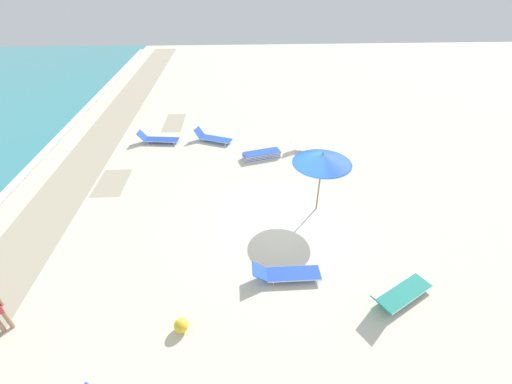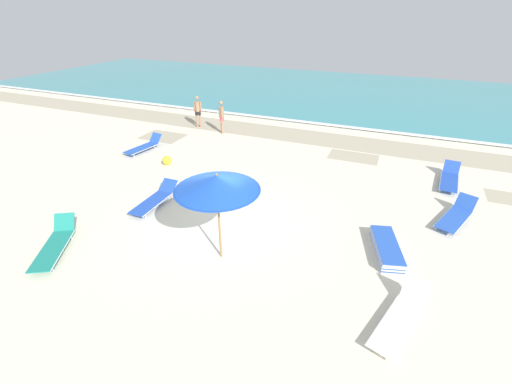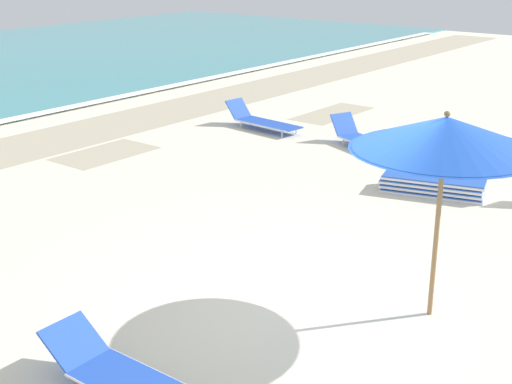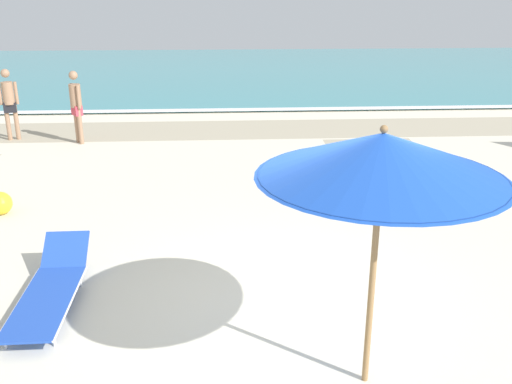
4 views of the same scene
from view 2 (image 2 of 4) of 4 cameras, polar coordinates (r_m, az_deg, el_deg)
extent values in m
cube|color=beige|center=(10.88, -5.82, -6.26)|extent=(60.00, 60.00, 0.16)
cube|color=#B3A68B|center=(18.66, 7.78, 9.19)|extent=(57.00, 2.20, 0.00)
cube|color=#B3A68B|center=(19.13, -15.27, 8.93)|extent=(2.19, 1.59, 0.00)
cube|color=#B3A68B|center=(16.46, 15.91, 5.66)|extent=(2.21, 1.27, 0.00)
cube|color=teal|center=(29.55, 14.13, 15.86)|extent=(60.00, 18.39, 0.06)
cube|color=white|center=(20.83, 9.60, 11.29)|extent=(56.00, 0.44, 0.01)
cylinder|color=#9E7547|center=(9.03, -6.15, -4.94)|extent=(0.06, 0.06, 2.29)
cone|color=blue|center=(8.46, -6.55, 1.54)|extent=(2.18, 2.18, 0.39)
cylinder|color=#163D95|center=(8.54, -6.48, 0.43)|extent=(2.11, 2.11, 0.01)
sphere|color=#9E7547|center=(8.36, -6.63, 2.92)|extent=(0.07, 0.07, 0.07)
cube|color=blue|center=(10.40, 20.80, -9.21)|extent=(1.07, 1.90, 0.03)
cube|color=silver|center=(10.41, 20.77, -9.35)|extent=(1.09, 1.93, 0.04)
cube|color=blue|center=(10.36, 20.86, -8.79)|extent=(1.07, 1.90, 0.03)
cube|color=silver|center=(10.37, 20.84, -8.92)|extent=(1.09, 1.93, 0.04)
cube|color=blue|center=(10.32, 20.94, -8.38)|extent=(1.07, 1.90, 0.03)
cube|color=silver|center=(10.33, 20.91, -8.52)|extent=(1.09, 1.93, 0.04)
cube|color=blue|center=(10.24, 21.06, -8.12)|extent=(1.07, 1.90, 0.03)
cube|color=silver|center=(10.26, 21.03, -8.25)|extent=(1.09, 1.93, 0.04)
cube|color=blue|center=(17.24, -18.68, 6.90)|extent=(0.85, 1.70, 0.03)
cylinder|color=silver|center=(17.46, -19.33, 7.06)|extent=(0.28, 1.61, 0.03)
cylinder|color=silver|center=(17.02, -18.01, 6.73)|extent=(0.28, 1.61, 0.03)
cube|color=blue|center=(17.76, -16.42, 8.60)|extent=(0.63, 0.46, 0.44)
cylinder|color=silver|center=(17.10, -20.77, 6.02)|extent=(0.03, 0.03, 0.16)
cylinder|color=silver|center=(16.72, -19.66, 5.72)|extent=(0.03, 0.03, 0.16)
cylinder|color=silver|center=(17.83, -17.67, 7.44)|extent=(0.03, 0.03, 0.16)
cylinder|color=silver|center=(17.47, -16.54, 7.17)|extent=(0.03, 0.03, 0.16)
cube|color=white|center=(8.30, 22.44, -19.87)|extent=(1.12, 1.87, 0.03)
cylinder|color=silver|center=(8.34, 20.44, -19.09)|extent=(0.58, 1.70, 0.03)
cylinder|color=silver|center=(8.27, 24.48, -20.64)|extent=(0.58, 1.70, 0.03)
cube|color=white|center=(8.91, 25.15, -14.60)|extent=(0.65, 0.51, 0.46)
cylinder|color=silver|center=(7.95, 18.58, -22.77)|extent=(0.03, 0.03, 0.16)
cylinder|color=silver|center=(7.88, 22.24, -24.23)|extent=(0.03, 0.03, 0.16)
cylinder|color=silver|center=(8.89, 22.37, -16.84)|extent=(0.03, 0.03, 0.16)
cylinder|color=silver|center=(8.83, 25.57, -18.04)|extent=(0.03, 0.03, 0.16)
cube|color=blue|center=(12.26, -17.13, -1.77)|extent=(0.62, 1.68, 0.03)
cylinder|color=silver|center=(12.43, -18.22, -1.50)|extent=(0.05, 1.67, 0.03)
cylinder|color=silver|center=(12.08, -16.00, -2.05)|extent=(0.05, 1.67, 0.03)
cube|color=blue|center=(12.90, -14.43, 1.03)|extent=(0.58, 0.47, 0.35)
cylinder|color=silver|center=(12.04, -19.88, -3.36)|extent=(0.03, 0.03, 0.16)
cylinder|color=silver|center=(11.74, -17.98, -3.89)|extent=(0.03, 0.03, 0.16)
cylinder|color=silver|center=(12.88, -16.23, -0.57)|extent=(0.03, 0.03, 0.16)
cylinder|color=silver|center=(12.60, -14.38, -0.99)|extent=(0.03, 0.03, 0.16)
cube|color=#1E8475|center=(11.12, -30.86, -8.32)|extent=(1.43, 1.88, 0.03)
cylinder|color=silver|center=(11.25, -32.27, -8.31)|extent=(0.94, 1.60, 0.03)
cylinder|color=silver|center=(11.00, -29.43, -8.31)|extent=(0.94, 1.60, 0.03)
cube|color=#1E8475|center=(11.83, -29.33, -4.39)|extent=(0.68, 0.60, 0.45)
cylinder|color=silver|center=(10.77, -33.30, -10.94)|extent=(0.03, 0.03, 0.16)
cylinder|color=silver|center=(10.55, -30.79, -11.00)|extent=(0.03, 0.03, 0.16)
cylinder|color=silver|center=(11.81, -30.70, -6.66)|extent=(0.03, 0.03, 0.16)
cylinder|color=silver|center=(11.60, -28.39, -6.62)|extent=(0.03, 0.03, 0.16)
cube|color=blue|center=(15.07, 29.51, 1.46)|extent=(0.78, 1.80, 0.03)
cylinder|color=silver|center=(15.06, 28.40, 1.72)|extent=(0.21, 1.74, 0.03)
cylinder|color=silver|center=(15.09, 30.61, 1.20)|extent=(0.21, 1.74, 0.03)
cube|color=blue|center=(15.96, 29.83, 3.63)|extent=(0.61, 0.43, 0.44)
cylinder|color=silver|center=(14.47, 28.33, 0.29)|extent=(0.03, 0.03, 0.16)
cylinder|color=silver|center=(14.50, 30.29, -0.17)|extent=(0.03, 0.03, 0.16)
cylinder|color=silver|center=(15.72, 28.62, 2.35)|extent=(0.03, 0.03, 0.16)
cylinder|color=silver|center=(15.75, 30.42, 1.92)|extent=(0.03, 0.03, 0.16)
cube|color=blue|center=(12.51, 30.04, -4.00)|extent=(1.20, 1.78, 0.03)
cylinder|color=silver|center=(12.56, 28.77, -3.51)|extent=(0.67, 1.56, 0.03)
cylinder|color=silver|center=(12.46, 31.31, -4.48)|extent=(0.67, 1.56, 0.03)
cube|color=blue|center=(13.28, 31.59, -1.47)|extent=(0.67, 0.54, 0.46)
cylinder|color=silver|center=(12.04, 27.85, -5.18)|extent=(0.03, 0.03, 0.16)
cylinder|color=silver|center=(11.95, 30.10, -6.06)|extent=(0.03, 0.03, 0.16)
cylinder|color=silver|center=(13.16, 29.78, -2.83)|extent=(0.03, 0.03, 0.16)
cylinder|color=silver|center=(13.08, 31.85, -3.60)|extent=(0.03, 0.03, 0.16)
cylinder|color=#A37A5B|center=(20.19, -9.84, 11.87)|extent=(0.11, 0.11, 0.90)
cylinder|color=#A37A5B|center=(20.14, -9.28, 11.87)|extent=(0.11, 0.11, 0.90)
cube|color=black|center=(20.07, -9.64, 12.88)|extent=(0.34, 0.25, 0.24)
cylinder|color=#A37A5B|center=(19.97, -9.73, 13.86)|extent=(0.27, 0.27, 0.55)
cylinder|color=#A37A5B|center=(20.03, -10.25, 13.84)|extent=(0.08, 0.08, 0.55)
cylinder|color=#A37A5B|center=(19.92, -9.20, 13.85)|extent=(0.08, 0.08, 0.55)
sphere|color=#A37A5B|center=(19.86, -9.85, 15.21)|extent=(0.21, 0.21, 0.21)
cylinder|color=#A37A5B|center=(19.04, -5.74, 11.13)|extent=(0.11, 0.11, 0.90)
cylinder|color=#A37A5B|center=(18.85, -5.65, 10.95)|extent=(0.11, 0.11, 0.90)
cube|color=#D13D4C|center=(18.84, -5.75, 12.12)|extent=(0.32, 0.35, 0.24)
cylinder|color=#A37A5B|center=(18.75, -5.80, 13.16)|extent=(0.27, 0.27, 0.55)
cylinder|color=#A37A5B|center=(18.92, -5.88, 13.28)|extent=(0.08, 0.08, 0.55)
cylinder|color=#A37A5B|center=(18.57, -5.72, 13.00)|extent=(0.08, 0.08, 0.55)
sphere|color=#A37A5B|center=(18.62, -5.88, 14.59)|extent=(0.21, 0.21, 0.21)
sphere|color=yellow|center=(15.46, -14.62, 5.13)|extent=(0.39, 0.39, 0.39)
camera|label=1|loc=(17.37, -40.09, 30.55)|focal=24.00mm
camera|label=3|loc=(11.88, -50.59, 9.60)|focal=50.00mm
camera|label=4|loc=(6.02, -41.24, -3.46)|focal=40.00mm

